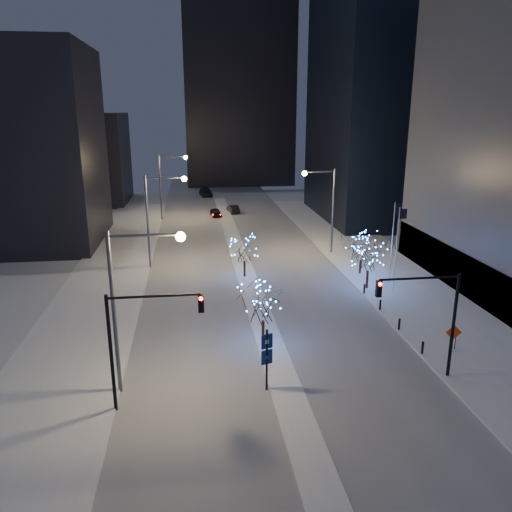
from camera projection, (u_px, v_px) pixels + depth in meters
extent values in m
plane|color=silver|center=(289.00, 398.00, 29.61)|extent=(160.00, 160.00, 0.00)
cube|color=#AEB3BE|center=(236.00, 246.00, 62.92)|extent=(20.00, 130.00, 0.02)
cube|color=white|center=(239.00, 256.00, 58.14)|extent=(2.00, 80.00, 0.15)
cube|color=white|center=(396.00, 278.00, 50.49)|extent=(10.00, 90.00, 0.15)
cube|color=white|center=(102.00, 291.00, 46.89)|extent=(8.00, 90.00, 0.15)
cube|color=black|center=(2.00, 148.00, 60.84)|extent=(22.00, 18.00, 24.00)
cube|color=black|center=(76.00, 158.00, 90.77)|extent=(18.00, 16.00, 16.00)
cube|color=black|center=(238.00, 89.00, 112.04)|extent=(24.00, 14.00, 42.00)
cylinder|color=#595E66|center=(114.00, 315.00, 28.87)|extent=(0.24, 0.24, 10.00)
cylinder|color=#595E66|center=(144.00, 235.00, 27.80)|extent=(4.00, 0.16, 0.16)
sphere|color=#FFC37F|center=(181.00, 237.00, 28.09)|extent=(0.56, 0.56, 0.56)
cylinder|color=#595E66|center=(148.00, 223.00, 52.67)|extent=(0.24, 0.24, 10.00)
cylinder|color=#595E66|center=(165.00, 178.00, 51.60)|extent=(4.00, 0.16, 0.16)
sphere|color=#FFC37F|center=(184.00, 179.00, 51.89)|extent=(0.56, 0.56, 0.56)
cylinder|color=#595E66|center=(160.00, 188.00, 76.46)|extent=(0.24, 0.24, 10.00)
cylinder|color=#595E66|center=(172.00, 157.00, 75.39)|extent=(4.00, 0.16, 0.16)
sphere|color=#FFC37F|center=(185.00, 157.00, 75.68)|extent=(0.56, 0.56, 0.56)
cylinder|color=#595E66|center=(333.00, 212.00, 58.13)|extent=(0.24, 0.24, 10.00)
cylinder|color=#595E66|center=(320.00, 172.00, 56.59)|extent=(3.50, 0.16, 0.16)
sphere|color=#FFC37F|center=(305.00, 173.00, 56.42)|extent=(0.56, 0.56, 0.56)
cylinder|color=black|center=(111.00, 355.00, 27.39)|extent=(0.20, 0.20, 7.00)
cylinder|color=black|center=(154.00, 296.00, 26.77)|extent=(5.00, 0.14, 0.14)
cube|color=black|center=(201.00, 304.00, 27.24)|extent=(0.32, 0.28, 1.00)
sphere|color=#FF0C05|center=(201.00, 299.00, 26.97)|extent=(0.22, 0.22, 0.22)
cylinder|color=black|center=(453.00, 327.00, 30.88)|extent=(0.20, 0.20, 7.00)
cylinder|color=black|center=(420.00, 278.00, 29.65)|extent=(5.00, 0.14, 0.14)
cube|color=black|center=(379.00, 289.00, 29.49)|extent=(0.32, 0.28, 1.00)
sphere|color=#FF0C05|center=(380.00, 284.00, 29.22)|extent=(0.22, 0.22, 0.22)
cylinder|color=silver|center=(396.00, 251.00, 45.29)|extent=(0.10, 0.10, 8.00)
cube|color=black|center=(403.00, 214.00, 44.38)|extent=(0.70, 0.03, 0.90)
cylinder|color=silver|center=(392.00, 243.00, 47.74)|extent=(0.10, 0.10, 8.00)
cube|color=black|center=(398.00, 208.00, 46.83)|extent=(0.70, 0.03, 0.90)
cylinder|color=black|center=(423.00, 348.00, 34.51)|extent=(0.16, 0.16, 0.90)
cylinder|color=black|center=(399.00, 324.00, 38.32)|extent=(0.16, 0.16, 0.90)
cylinder|color=black|center=(380.00, 305.00, 42.13)|extent=(0.16, 0.16, 0.90)
cylinder|color=black|center=(364.00, 289.00, 45.94)|extent=(0.16, 0.16, 0.90)
imported|color=black|center=(216.00, 213.00, 80.06)|extent=(2.01, 3.90, 1.27)
imported|color=black|center=(233.00, 209.00, 82.98)|extent=(2.01, 4.17, 1.32)
imported|color=black|center=(206.00, 192.00, 99.33)|extent=(2.77, 5.54, 1.55)
cylinder|color=black|center=(263.00, 331.00, 36.20)|extent=(0.22, 0.22, 1.65)
cylinder|color=black|center=(245.00, 269.00, 50.58)|extent=(0.22, 0.22, 1.63)
cylinder|color=black|center=(367.00, 279.00, 47.26)|extent=(0.22, 0.22, 1.71)
cylinder|color=black|center=(360.00, 267.00, 51.55)|extent=(0.22, 0.22, 1.44)
cylinder|color=black|center=(267.00, 360.00, 29.85)|extent=(0.14, 0.14, 4.00)
cube|color=navy|center=(267.00, 341.00, 29.50)|extent=(0.70, 0.32, 0.91)
cube|color=navy|center=(267.00, 357.00, 29.79)|extent=(0.70, 0.32, 0.91)
cylinder|color=black|center=(450.00, 342.00, 35.09)|extent=(0.06, 0.06, 1.10)
cylinder|color=black|center=(455.00, 342.00, 35.14)|extent=(0.06, 0.06, 1.10)
cube|color=#FF410D|center=(454.00, 332.00, 34.90)|extent=(1.13, 0.21, 1.13)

